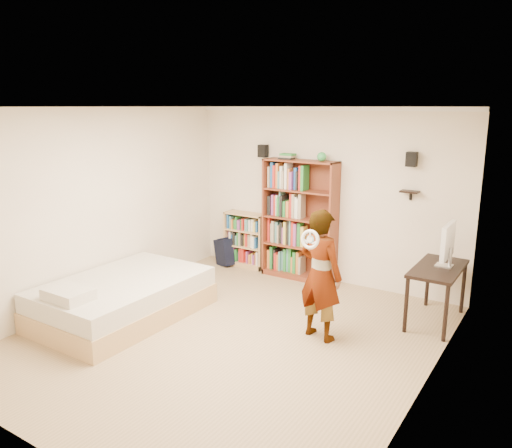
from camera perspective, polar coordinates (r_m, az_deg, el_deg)
The scene contains 14 objects.
ground at distance 6.18m, azimuth -2.91°, elevation -12.67°, with size 4.50×5.00×0.01m, color tan.
room_shell at distance 5.64m, azimuth -3.12°, elevation 3.64°, with size 4.52×5.02×2.71m.
crown_molding at distance 5.56m, azimuth -3.24°, elevation 12.91°, with size 4.50×5.00×0.06m.
speaker_left at distance 8.17m, azimuth 0.81°, elevation 8.35°, with size 0.14×0.12×0.20m, color black.
speaker_right at distance 7.19m, azimuth 17.37°, elevation 7.08°, with size 0.14×0.12×0.20m, color black.
wall_shelf at distance 7.26m, azimuth 17.14°, elevation 3.55°, with size 0.25×0.16×0.03m, color black.
tall_bookshelf at distance 7.90m, azimuth 5.01°, elevation 0.42°, with size 1.20×0.35×1.90m, color brown, non-canonical shape.
low_bookshelf at distance 8.57m, azimuth -1.17°, elevation -1.81°, with size 0.75×0.28×0.94m, color tan, non-canonical shape.
computer_desk at distance 6.81m, azimuth 19.89°, elevation -7.60°, with size 0.54×1.09×0.74m, color black, non-canonical shape.
imac at distance 6.66m, azimuth 20.87°, elevation -2.26°, with size 0.11×0.55×0.55m, color white, non-canonical shape.
daybed at distance 6.81m, azimuth -14.95°, elevation -7.67°, with size 1.42×2.18×0.64m, color beige, non-canonical shape.
person at distance 5.90m, azimuth 7.37°, elevation -5.78°, with size 0.57×0.38×1.57m, color black.
wii_wheel at distance 5.51m, azimuth 6.20°, elevation -1.77°, with size 0.22×0.22×0.04m, color white.
navy_bag at distance 8.71m, azimuth -3.66°, elevation -3.17°, with size 0.35×0.23×0.48m, color black, non-canonical shape.
Camera 1 is at (3.27, -4.49, 2.71)m, focal length 35.00 mm.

